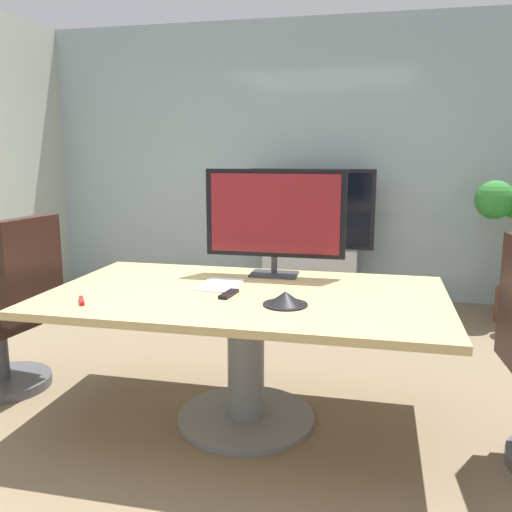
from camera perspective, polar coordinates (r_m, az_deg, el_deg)
name	(u,v)px	position (r m, az deg, el deg)	size (l,w,h in m)	color
ground_plane	(219,423)	(3.11, -3.97, -17.18)	(6.83, 6.83, 0.00)	#7A664C
wall_back_glass_partition	(299,161)	(5.60, 4.55, 9.93)	(5.37, 0.10, 2.75)	#9EB2B7
conference_table	(246,323)	(2.93, -1.09, -7.09)	(2.09, 1.21, 0.73)	tan
office_chair_left	(12,319)	(3.66, -24.35, -6.09)	(0.62, 0.60, 1.09)	#4C4C51
tv_monitor	(275,216)	(3.22, 1.99, 4.20)	(0.84, 0.18, 0.64)	#333338
wall_display_unit	(311,258)	(5.32, 5.77, -0.25)	(1.20, 0.36, 1.31)	#B7BABC
conference_phone	(285,299)	(2.64, 3.12, -4.56)	(0.22, 0.22, 0.07)	black
remote_control	(229,294)	(2.82, -2.89, -4.01)	(0.05, 0.17, 0.02)	black
whiteboard_marker	(82,301)	(2.82, -17.89, -4.50)	(0.13, 0.02, 0.02)	red
paper_notepad	(220,285)	(3.03, -3.83, -3.06)	(0.21, 0.30, 0.01)	white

